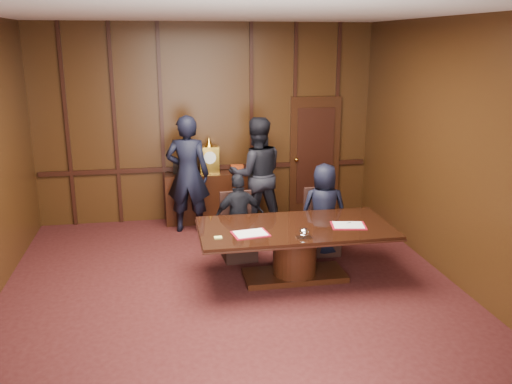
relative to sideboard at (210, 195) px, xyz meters
The scene contains 13 objects.
room 3.36m from the sideboard, 88.80° to the right, with size 7.00×7.04×3.50m.
sideboard is the anchor object (origin of this frame).
conference_table 2.84m from the sideboard, 71.51° to the right, with size 2.62×1.32×0.76m.
folder_left 2.92m from the sideboard, 85.10° to the right, with size 0.50×0.39×0.02m.
folder_right 3.25m from the sideboard, 60.13° to the right, with size 0.51×0.41×0.02m.
inkstand 3.28m from the sideboard, 74.02° to the right, with size 0.20×0.14×0.12m.
notepad 2.97m from the sideboard, 93.50° to the right, with size 0.10×0.07×0.01m, color #E6E570.
chair_left 1.84m from the sideboard, 82.23° to the right, with size 0.51×0.51×0.99m.
chair_right 2.39m from the sideboard, 49.47° to the right, with size 0.49×0.49×0.99m.
signatory_left 1.91m from the sideboard, 82.49° to the right, with size 0.77×0.32×1.32m, color black.
signatory_right 2.45m from the sideboard, 50.64° to the right, with size 0.69×0.45×1.42m, color black.
witness_left 0.82m from the sideboard, 130.97° to the right, with size 0.73×0.48×2.01m, color black.
witness_right 1.08m from the sideboard, 39.58° to the right, with size 0.95×0.74×1.96m, color black.
Camera 1 is at (-0.85, -6.15, 3.18)m, focal length 38.00 mm.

